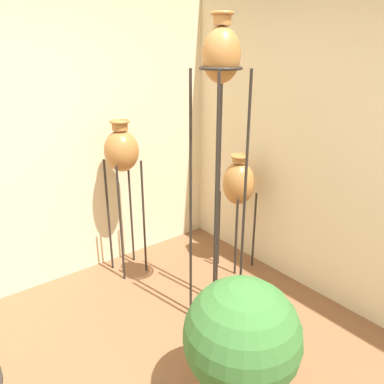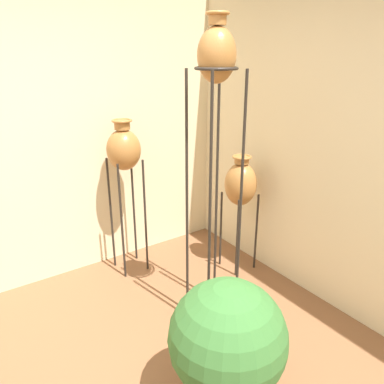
{
  "view_description": "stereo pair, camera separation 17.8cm",
  "coord_description": "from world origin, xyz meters",
  "px_view_note": "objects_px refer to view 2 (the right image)",
  "views": [
    {
      "loc": [
        -0.5,
        -1.03,
        1.95
      ],
      "look_at": [
        1.31,
        1.27,
        0.86
      ],
      "focal_mm": 35.0,
      "sensor_mm": 36.0,
      "label": 1
    },
    {
      "loc": [
        -0.35,
        -1.13,
        1.95
      ],
      "look_at": [
        1.31,
        1.27,
        0.86
      ],
      "focal_mm": 35.0,
      "sensor_mm": 36.0,
      "label": 2
    }
  ],
  "objects_px": {
    "vase_stand_short": "(241,185)",
    "potted_plant": "(227,344)",
    "vase_stand_tall": "(216,74)",
    "vase_stand_medium": "(124,152)"
  },
  "relations": [
    {
      "from": "vase_stand_medium",
      "to": "potted_plant",
      "type": "distance_m",
      "value": 1.85
    },
    {
      "from": "potted_plant",
      "to": "vase_stand_short",
      "type": "bearing_deg",
      "value": 46.24
    },
    {
      "from": "vase_stand_short",
      "to": "vase_stand_tall",
      "type": "bearing_deg",
      "value": -146.55
    },
    {
      "from": "vase_stand_short",
      "to": "potted_plant",
      "type": "distance_m",
      "value": 1.63
    },
    {
      "from": "vase_stand_medium",
      "to": "vase_stand_short",
      "type": "relative_size",
      "value": 1.29
    },
    {
      "from": "potted_plant",
      "to": "vase_stand_tall",
      "type": "bearing_deg",
      "value": 57.74
    },
    {
      "from": "vase_stand_tall",
      "to": "vase_stand_short",
      "type": "bearing_deg",
      "value": 33.45
    },
    {
      "from": "vase_stand_tall",
      "to": "potted_plant",
      "type": "distance_m",
      "value": 1.6
    },
    {
      "from": "vase_stand_tall",
      "to": "vase_stand_short",
      "type": "xyz_separation_m",
      "value": [
        0.64,
        0.42,
        -0.99
      ]
    },
    {
      "from": "vase_stand_short",
      "to": "potted_plant",
      "type": "relative_size",
      "value": 1.31
    }
  ]
}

